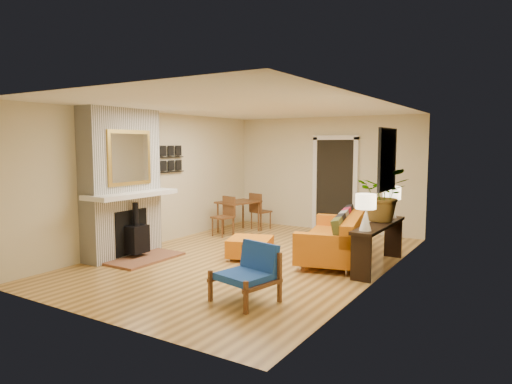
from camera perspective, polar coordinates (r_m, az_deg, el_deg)
room_shell at (r=9.86m, az=10.50°, el=1.59°), size 6.50×6.50×6.50m
fireplace at (r=8.32m, az=-16.29°, el=0.64°), size 1.09×1.68×2.60m
sofa at (r=8.05m, az=10.16°, el=-5.64°), size 1.39×2.30×0.85m
ottoman at (r=7.98m, az=-0.74°, el=-6.84°), size 0.91×0.91×0.36m
blue_chair at (r=5.89m, az=-0.72°, el=-9.68°), size 0.82×0.81×0.72m
dining_table at (r=10.29m, az=-1.96°, el=-1.95°), size 0.91×1.62×0.85m
console_table at (r=7.55m, az=15.12°, el=-4.93°), size 0.34×1.85×0.72m
lamp_near at (r=6.82m, az=13.55°, el=-1.92°), size 0.30×0.30×0.54m
lamp_far at (r=8.13m, az=16.61°, el=-0.74°), size 0.30×0.30×0.54m
houseplant at (r=7.70m, az=15.68°, el=-0.29°), size 0.90×0.81×0.89m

